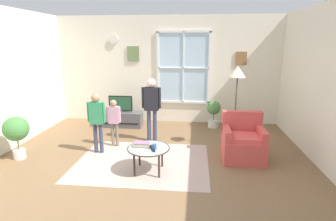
% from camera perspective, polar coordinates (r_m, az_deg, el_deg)
% --- Properties ---
extents(ground_plane, '(6.57, 6.19, 0.02)m').
position_cam_1_polar(ground_plane, '(4.99, -3.73, -11.50)').
color(ground_plane, brown).
extents(back_wall, '(5.97, 0.17, 2.86)m').
position_cam_1_polar(back_wall, '(7.35, -0.06, 8.64)').
color(back_wall, silver).
rests_on(back_wall, ground_plane).
extents(area_rug, '(2.43, 1.91, 0.01)m').
position_cam_1_polar(area_rug, '(5.10, -5.45, -10.79)').
color(area_rug, tan).
rests_on(area_rug, ground_plane).
extents(tv_stand, '(1.10, 0.43, 0.40)m').
position_cam_1_polar(tv_stand, '(7.18, -9.94, -1.79)').
color(tv_stand, '#4C4C51').
rests_on(tv_stand, ground_plane).
extents(television, '(0.62, 0.08, 0.43)m').
position_cam_1_polar(television, '(7.07, -10.09, 1.48)').
color(television, '#4C4C4C').
rests_on(television, tv_stand).
extents(armchair, '(0.76, 0.74, 0.87)m').
position_cam_1_polar(armchair, '(5.29, 15.68, -6.53)').
color(armchair, '#D14C47').
rests_on(armchair, ground_plane).
extents(coffee_table, '(0.73, 0.73, 0.44)m').
position_cam_1_polar(coffee_table, '(4.58, -4.17, -8.26)').
color(coffee_table, '#99B2B7').
rests_on(coffee_table, ground_plane).
extents(book_stack, '(0.27, 0.18, 0.08)m').
position_cam_1_polar(book_stack, '(4.63, -5.58, -7.21)').
color(book_stack, '#B47EAB').
rests_on(book_stack, coffee_table).
extents(cup, '(0.08, 0.08, 0.09)m').
position_cam_1_polar(cup, '(4.49, -2.97, -7.73)').
color(cup, '#334C8C').
rests_on(cup, coffee_table).
extents(remote_near_books, '(0.10, 0.14, 0.02)m').
position_cam_1_polar(remote_near_books, '(4.57, -3.55, -7.75)').
color(remote_near_books, black).
rests_on(remote_near_books, coffee_table).
extents(remote_near_cup, '(0.09, 0.14, 0.02)m').
position_cam_1_polar(remote_near_cup, '(4.45, -3.20, -8.41)').
color(remote_near_cup, black).
rests_on(remote_near_cup, coffee_table).
extents(person_pink_shirt, '(0.30, 0.14, 1.01)m').
position_cam_1_polar(person_pink_shirt, '(5.72, -11.46, -1.48)').
color(person_pink_shirt, '#726656').
rests_on(person_pink_shirt, ground_plane).
extents(person_black_shirt, '(0.43, 0.19, 1.42)m').
position_cam_1_polar(person_black_shirt, '(5.85, -3.53, 1.73)').
color(person_black_shirt, '#333851').
rests_on(person_black_shirt, ground_plane).
extents(person_green_shirt, '(0.36, 0.17, 1.21)m').
position_cam_1_polar(person_green_shirt, '(5.41, -14.93, -1.21)').
color(person_green_shirt, '#333851').
rests_on(person_green_shirt, ground_plane).
extents(potted_plant_by_window, '(0.36, 0.36, 0.70)m').
position_cam_1_polar(potted_plant_by_window, '(7.03, 9.70, -0.21)').
color(potted_plant_by_window, silver).
rests_on(potted_plant_by_window, ground_plane).
extents(potted_plant_corner, '(0.46, 0.46, 0.83)m').
position_cam_1_polar(potted_plant_corner, '(5.76, -29.62, -3.79)').
color(potted_plant_corner, silver).
rests_on(potted_plant_corner, ground_plane).
extents(floor_lamp, '(0.32, 0.32, 1.71)m').
position_cam_1_polar(floor_lamp, '(5.53, 14.54, 6.31)').
color(floor_lamp, black).
rests_on(floor_lamp, ground_plane).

